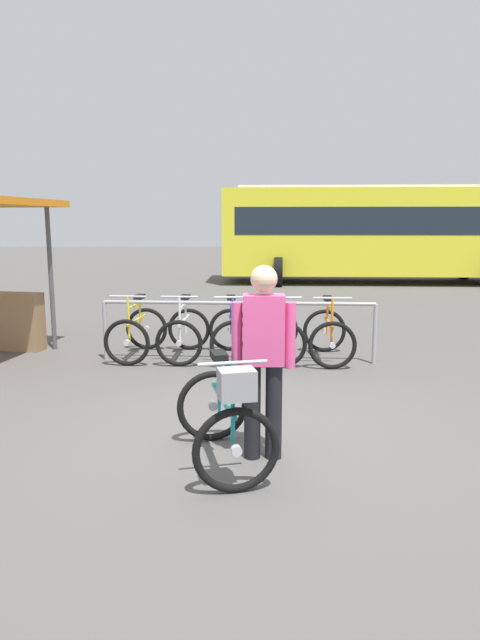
# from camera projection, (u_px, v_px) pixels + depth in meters

# --- Properties ---
(ground_plane) EXTENTS (80.00, 80.00, 0.00)m
(ground_plane) POSITION_uv_depth(u_px,v_px,m) (257.00, 436.00, 5.21)
(ground_plane) COLOR #514F4C
(bike_rack_rail) EXTENTS (3.90, 0.34, 0.88)m
(bike_rack_rail) POSITION_uv_depth(u_px,v_px,m) (238.00, 315.00, 7.86)
(bike_rack_rail) COLOR #99999E
(bike_rack_rail) RESTS_ON ground
(racked_bike_yellow) EXTENTS (0.78, 1.15, 0.97)m
(racked_bike_yellow) POSITION_uv_depth(u_px,v_px,m) (137.00, 333.00, 8.18)
(racked_bike_yellow) COLOR black
(racked_bike_yellow) RESTS_ON ground
(racked_bike_white) EXTENTS (0.73, 1.15, 0.97)m
(racked_bike_white) POSITION_uv_depth(u_px,v_px,m) (184.00, 333.00, 8.14)
(racked_bike_white) COLOR black
(racked_bike_white) RESTS_ON ground
(racked_bike_blue) EXTENTS (0.72, 1.14, 0.97)m
(racked_bike_blue) POSITION_uv_depth(u_px,v_px,m) (232.00, 334.00, 8.10)
(racked_bike_blue) COLOR black
(racked_bike_blue) RESTS_ON ground
(racked_bike_teal) EXTENTS (0.66, 1.12, 0.98)m
(racked_bike_teal) POSITION_uv_depth(u_px,v_px,m) (280.00, 334.00, 8.05)
(racked_bike_teal) COLOR black
(racked_bike_teal) RESTS_ON ground
(racked_bike_orange) EXTENTS (0.72, 1.14, 0.97)m
(racked_bike_orange) POSITION_uv_depth(u_px,v_px,m) (328.00, 335.00, 8.01)
(racked_bike_orange) COLOR black
(racked_bike_orange) RESTS_ON ground
(featured_bicycle) EXTENTS (0.86, 1.24, 0.97)m
(featured_bicycle) POSITION_uv_depth(u_px,v_px,m) (225.00, 416.00, 4.46)
(featured_bicycle) COLOR black
(featured_bicycle) RESTS_ON ground
(person_with_featured_bike) EXTENTS (0.53, 0.22, 1.64)m
(person_with_featured_bike) POSITION_uv_depth(u_px,v_px,m) (263.00, 354.00, 4.58)
(person_with_featured_bike) COLOR black
(person_with_featured_bike) RESTS_ON ground
(bus_distant) EXTENTS (10.13, 3.80, 3.08)m
(bus_distant) POSITION_uv_depth(u_px,v_px,m) (378.00, 229.00, 18.00)
(bus_distant) COLOR yellow
(bus_distant) RESTS_ON ground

